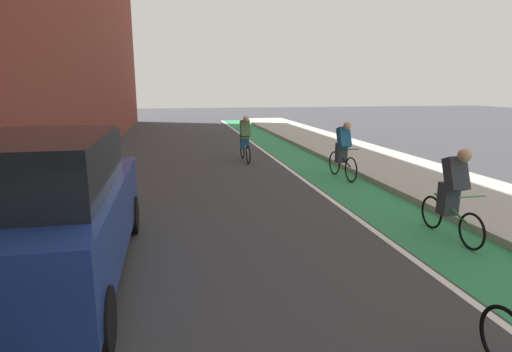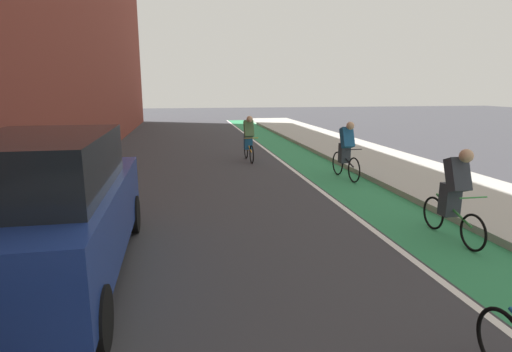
# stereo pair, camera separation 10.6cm
# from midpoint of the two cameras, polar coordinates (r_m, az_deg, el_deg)

# --- Properties ---
(ground_plane) EXTENTS (83.92, 83.92, 0.00)m
(ground_plane) POSITION_cam_midpoint_polar(r_m,az_deg,el_deg) (11.82, -4.96, -0.22)
(ground_plane) COLOR #38383D
(bike_lane_paint) EXTENTS (1.60, 38.14, 0.00)m
(bike_lane_paint) POSITION_cam_midpoint_polar(r_m,az_deg,el_deg) (14.37, 6.66, 1.97)
(bike_lane_paint) COLOR #2D8451
(bike_lane_paint) RESTS_ON ground
(lane_divider_stripe) EXTENTS (0.12, 38.14, 0.00)m
(lane_divider_stripe) POSITION_cam_midpoint_polar(r_m,az_deg,el_deg) (14.13, 3.18, 1.86)
(lane_divider_stripe) COLOR white
(lane_divider_stripe) RESTS_ON ground
(sidewalk_right) EXTENTS (3.17, 38.14, 0.14)m
(sidewalk_right) POSITION_cam_midpoint_polar(r_m,az_deg,el_deg) (15.24, 15.27, 2.47)
(sidewalk_right) COLOR #A8A59E
(sidewalk_right) RESTS_ON ground
(parked_suv_blue) EXTENTS (1.94, 4.57, 1.98)m
(parked_suv_blue) POSITION_cam_midpoint_polar(r_m,az_deg,el_deg) (5.89, -27.39, -4.15)
(parked_suv_blue) COLOR navy
(parked_suv_blue) RESTS_ON ground
(cyclist_mid) EXTENTS (0.48, 1.65, 1.58)m
(cyclist_mid) POSITION_cam_midpoint_polar(r_m,az_deg,el_deg) (7.64, 25.40, -2.11)
(cyclist_mid) COLOR black
(cyclist_mid) RESTS_ON ground
(cyclist_trailing) EXTENTS (0.48, 1.74, 1.63)m
(cyclist_trailing) POSITION_cam_midpoint_polar(r_m,az_deg,el_deg) (11.83, 11.77, 3.77)
(cyclist_trailing) COLOR black
(cyclist_trailing) RESTS_ON ground
(cyclist_far) EXTENTS (0.48, 1.68, 1.60)m
(cyclist_far) POSITION_cam_midpoint_polar(r_m,az_deg,el_deg) (14.36, -1.75, 5.28)
(cyclist_far) COLOR black
(cyclist_far) RESTS_ON ground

